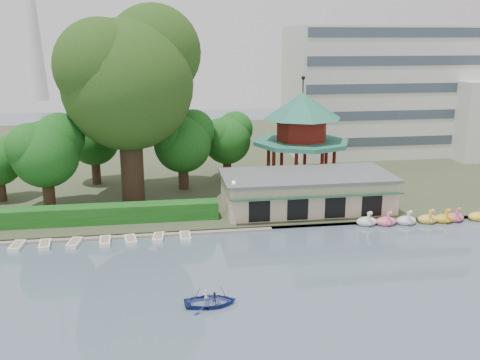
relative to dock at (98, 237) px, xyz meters
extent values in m
plane|color=slate|center=(12.00, -17.20, -0.12)|extent=(220.00, 220.00, 0.00)
cube|color=#424930|center=(12.00, 34.80, 0.08)|extent=(220.00, 70.00, 0.40)
cube|color=gray|center=(12.00, 0.10, 0.03)|extent=(220.00, 0.60, 0.30)
cube|color=gray|center=(0.00, 0.00, 0.00)|extent=(34.00, 1.60, 0.24)
cube|color=beige|center=(22.00, 4.80, 2.08)|extent=(18.00, 8.00, 3.60)
cube|color=#595B5E|center=(22.00, 4.80, 4.03)|extent=(18.60, 8.60, 0.30)
cube|color=#194C2D|center=(22.00, 0.50, 2.88)|extent=(18.00, 1.59, 0.45)
cylinder|color=beige|center=(24.00, 14.80, 0.88)|extent=(10.40, 10.40, 1.20)
cylinder|color=#276F5A|center=(24.00, 14.80, 5.73)|extent=(12.40, 12.40, 0.50)
cylinder|color=maroon|center=(24.00, 14.80, 7.38)|extent=(6.40, 6.40, 2.80)
cone|color=#276F5A|center=(24.00, 14.80, 10.38)|extent=(10.00, 10.00, 3.20)
cylinder|color=black|center=(24.00, 14.80, 12.88)|extent=(0.16, 0.16, 1.80)
cube|color=silver|center=(42.00, 32.80, 10.28)|extent=(30.00, 14.00, 20.00)
cube|color=#1D5D1B|center=(-3.00, 3.30, 1.18)|extent=(30.00, 2.00, 1.80)
cylinder|color=black|center=(13.50, 1.80, 2.28)|extent=(0.12, 0.12, 4.00)
sphere|color=beige|center=(13.50, 1.80, 4.38)|extent=(0.36, 0.36, 0.36)
cylinder|color=#3A281C|center=(3.00, 10.80, 5.62)|extent=(2.61, 2.61, 10.68)
sphere|color=#2A4D17|center=(3.00, 10.80, 13.52)|extent=(14.49, 14.49, 14.49)
sphere|color=#2A4D17|center=(5.90, 12.97, 16.93)|extent=(10.87, 10.87, 10.87)
sphere|color=#2A4D17|center=(0.46, 9.35, 15.65)|extent=(10.14, 10.14, 10.14)
cylinder|color=#3A281C|center=(-6.00, 8.80, 2.76)|extent=(1.31, 1.31, 4.97)
sphere|color=#1D5D1B|center=(-6.00, 8.80, 6.44)|extent=(7.25, 7.25, 7.25)
sphere|color=#1D5D1B|center=(-4.55, 9.89, 8.03)|extent=(5.44, 5.44, 5.44)
sphere|color=#1D5D1B|center=(-7.27, 8.07, 7.43)|extent=(5.08, 5.08, 5.08)
cylinder|color=#3A281C|center=(-12.00, 12.80, 2.08)|extent=(0.91, 0.91, 3.61)
sphere|color=#1D5D1B|center=(-10.99, 13.56, 5.90)|extent=(3.80, 3.80, 3.80)
cylinder|color=#3A281C|center=(9.00, 14.80, 2.56)|extent=(1.27, 1.27, 4.56)
sphere|color=#1D5D1B|center=(9.00, 14.80, 5.94)|extent=(7.04, 7.04, 7.04)
sphere|color=#1D5D1B|center=(10.41, 15.86, 7.40)|extent=(5.28, 5.28, 5.28)
sphere|color=#1D5D1B|center=(7.77, 14.10, 6.85)|extent=(4.93, 4.93, 4.93)
cylinder|color=#3A281C|center=(15.00, 18.80, 2.38)|extent=(1.13, 1.13, 4.19)
sphere|color=#1D5D1B|center=(15.00, 18.80, 5.48)|extent=(6.25, 6.25, 6.25)
sphere|color=#1D5D1B|center=(16.25, 19.74, 6.82)|extent=(4.69, 4.69, 4.69)
sphere|color=#1D5D1B|center=(13.91, 18.17, 6.31)|extent=(4.38, 4.38, 4.38)
cylinder|color=#3A281C|center=(-2.00, 18.80, 2.55)|extent=(1.12, 1.12, 4.55)
sphere|color=#1D5D1B|center=(-2.00, 18.80, 5.92)|extent=(6.23, 6.23, 6.23)
sphere|color=#1D5D1B|center=(-0.75, 19.74, 7.37)|extent=(4.68, 4.68, 4.68)
sphere|color=#1D5D1B|center=(-3.09, 18.18, 6.83)|extent=(4.36, 4.36, 4.36)
ellipsoid|color=silver|center=(27.02, -0.43, 0.23)|extent=(2.16, 1.44, 0.99)
cylinder|color=silver|center=(27.02, -0.98, 0.78)|extent=(0.26, 0.79, 1.29)
sphere|color=silver|center=(27.02, -1.28, 1.43)|extent=(0.44, 0.44, 0.44)
ellipsoid|color=pink|center=(29.02, -0.67, 0.23)|extent=(2.16, 1.44, 0.99)
cylinder|color=pink|center=(29.02, -1.22, 0.78)|extent=(0.26, 0.79, 1.29)
sphere|color=pink|center=(29.02, -1.52, 1.43)|extent=(0.44, 0.44, 0.44)
ellipsoid|color=silver|center=(31.17, -0.76, 0.23)|extent=(2.16, 1.44, 0.99)
cylinder|color=silver|center=(31.17, -1.31, 0.78)|extent=(0.26, 0.79, 1.29)
sphere|color=silver|center=(31.17, -1.61, 1.43)|extent=(0.44, 0.44, 0.44)
ellipsoid|color=yellow|center=(33.59, -0.69, 0.23)|extent=(2.16, 1.44, 0.99)
cylinder|color=yellow|center=(33.59, -1.24, 0.78)|extent=(0.26, 0.79, 1.29)
sphere|color=yellow|center=(33.59, -1.54, 1.43)|extent=(0.44, 0.44, 0.44)
ellipsoid|color=gold|center=(35.34, -0.78, 0.23)|extent=(2.16, 1.44, 0.99)
cylinder|color=gold|center=(35.34, -1.33, 0.78)|extent=(0.26, 0.79, 1.29)
sphere|color=gold|center=(35.34, -1.63, 1.43)|extent=(0.44, 0.44, 0.44)
ellipsoid|color=#DA6079|center=(36.58, -0.63, 0.23)|extent=(2.16, 1.44, 0.99)
cylinder|color=#DA6079|center=(36.58, -1.18, 0.78)|extent=(0.26, 0.79, 1.29)
sphere|color=#DA6079|center=(36.58, -1.48, 1.43)|extent=(0.44, 0.44, 0.44)
ellipsoid|color=yellow|center=(39.30, -0.67, 0.23)|extent=(2.16, 1.44, 0.99)
cube|color=white|center=(-7.09, -1.49, 0.06)|extent=(1.20, 2.38, 0.36)
cube|color=white|center=(-4.64, -1.57, 0.06)|extent=(1.26, 2.40, 0.36)
cube|color=white|center=(-1.98, -1.51, 0.06)|extent=(1.36, 2.43, 0.36)
cube|color=white|center=(0.80, -1.51, 0.06)|extent=(1.11, 2.35, 0.36)
cube|color=white|center=(3.16, -1.51, 0.06)|extent=(1.36, 2.43, 0.36)
cube|color=white|center=(5.77, -1.23, 0.06)|extent=(1.23, 2.39, 0.36)
cube|color=white|center=(8.32, -1.41, 0.06)|extent=(1.05, 2.32, 0.36)
imported|color=#2A3D91|center=(9.44, -15.03, 0.43)|extent=(5.29, 3.78, 1.10)
imported|color=white|center=(9.14, -14.83, 0.50)|extent=(0.38, 0.25, 1.04)
imported|color=#34384C|center=(9.74, -15.23, 0.48)|extent=(0.49, 0.38, 1.01)
cylinder|color=#3A281C|center=(8.24, -15.03, 0.23)|extent=(0.94, 0.29, 2.01)
cylinder|color=#3A281C|center=(10.64, -15.03, 0.23)|extent=(0.94, 0.29, 2.01)
camera|label=1|loc=(6.29, -49.90, 18.63)|focal=40.00mm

